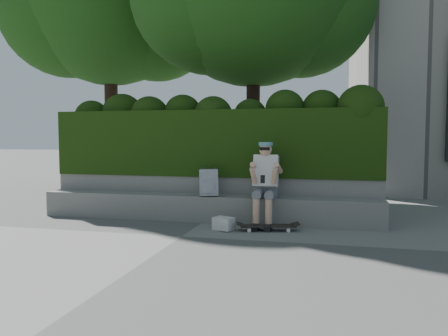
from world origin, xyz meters
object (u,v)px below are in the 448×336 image
(person, at_px, (265,180))
(backpack_ground, at_px, (224,223))
(skateboard, at_px, (268,226))
(backpack_plaid, at_px, (209,183))

(person, height_order, backpack_ground, person)
(person, xyz_separation_m, backpack_ground, (-0.59, -0.46, -0.65))
(person, xyz_separation_m, skateboard, (0.10, -0.39, -0.68))
(person, relative_size, backpack_ground, 4.51)
(backpack_ground, bearing_deg, skateboard, 26.05)
(skateboard, bearing_deg, person, 90.46)
(person, height_order, backpack_plaid, person)
(skateboard, relative_size, backpack_ground, 2.91)
(skateboard, distance_m, backpack_plaid, 1.33)
(skateboard, xyz_separation_m, backpack_plaid, (-1.09, 0.47, 0.60))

